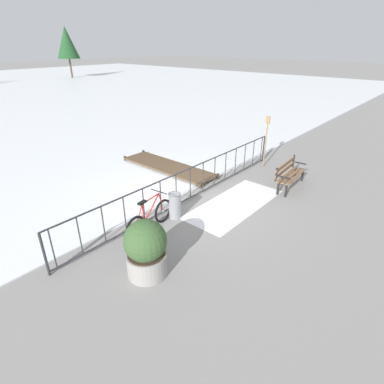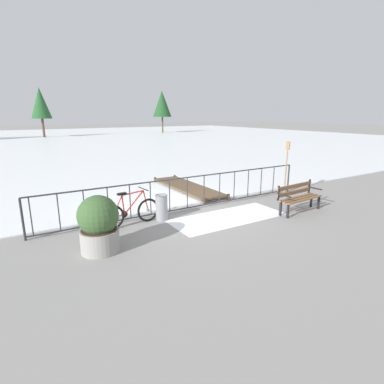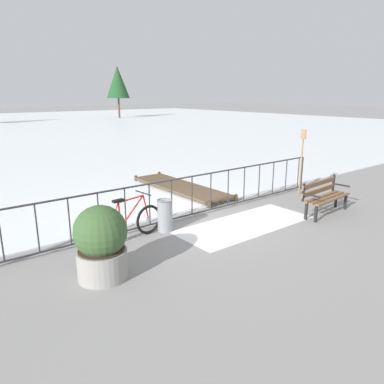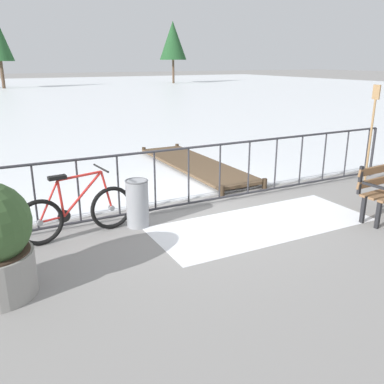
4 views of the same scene
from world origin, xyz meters
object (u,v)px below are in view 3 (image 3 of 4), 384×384
planter_with_shrub (101,243)px  oar_upright (302,158)px  bicycle_near_railing (129,224)px  trash_bin (165,215)px  park_bench (324,194)px

planter_with_shrub → oar_upright: bearing=9.5°
bicycle_near_railing → trash_bin: bearing=-1.2°
bicycle_near_railing → park_bench: (4.81, -1.51, 0.14)m
park_bench → planter_with_shrub: (-5.96, 0.34, 0.12)m
park_bench → planter_with_shrub: 5.97m
trash_bin → planter_with_shrub: bearing=-150.7°
bicycle_near_railing → park_bench: bearing=-17.5°
planter_with_shrub → trash_bin: size_ratio=1.73×
park_bench → planter_with_shrub: planter_with_shrub is taller
planter_with_shrub → park_bench: bearing=-3.3°
oar_upright → bicycle_near_railing: bearing=-179.9°
trash_bin → oar_upright: oar_upright is taller
bicycle_near_railing → planter_with_shrub: 1.66m
planter_with_shrub → trash_bin: (2.05, 1.15, -0.26)m
bicycle_near_railing → oar_upright: size_ratio=0.86×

